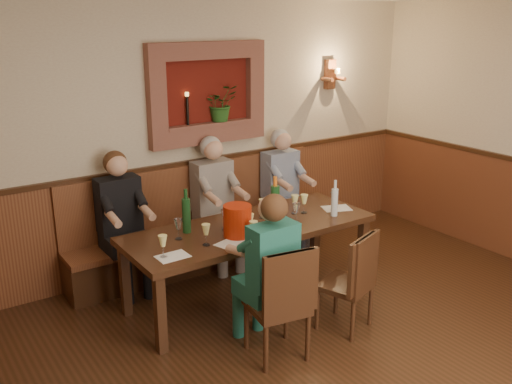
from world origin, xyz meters
The scene contains 31 objects.
room_shell centered at (0.00, 0.00, 1.89)m, with size 6.04×6.04×2.82m.
wainscoting centered at (0.00, 0.00, 0.59)m, with size 6.02×6.02×1.15m.
wall_niche centered at (0.24, 2.94, 1.81)m, with size 1.36×0.30×1.06m.
wall_sconce centered at (1.90, 2.93, 1.94)m, with size 0.25×0.20×0.35m.
dining_table centered at (0.00, 1.85, 0.68)m, with size 2.40×0.90×0.75m.
bench centered at (0.00, 2.79, 0.33)m, with size 3.00×0.45×1.11m.
chair_near_left centered at (-0.37, 0.90, 0.28)m, with size 0.50×0.50×0.97m.
chair_near_right centered at (0.38, 0.92, 0.26)m, with size 0.51×0.51×0.90m.
person_bench_left centered at (-0.92, 2.69, 0.58)m, with size 0.41×0.51×1.41m.
person_bench_mid centered at (0.13, 2.69, 0.59)m, with size 0.42×0.52×1.43m.
person_bench_right centered at (1.04, 2.69, 0.58)m, with size 0.41×0.50×1.40m.
person_chair_front centered at (-0.37, 1.07, 0.56)m, with size 0.39×0.48×1.36m.
spittoon_bucket centered at (-0.24, 1.70, 0.89)m, with size 0.25×0.25×0.29m, color red.
wine_bottle_green_a centered at (0.24, 1.79, 0.94)m, with size 0.10×0.10×0.45m.
wine_bottle_green_b centered at (-0.57, 2.03, 0.92)m, with size 0.09×0.09×0.41m.
water_bottle centered at (0.84, 1.61, 0.90)m, with size 0.08×0.08×0.36m.
tasting_sheet_a centered at (-0.92, 1.61, 0.75)m, with size 0.26×0.19×0.00m, color white.
tasting_sheet_b centered at (0.06, 1.68, 0.75)m, with size 0.29×0.21×0.00m, color white.
tasting_sheet_c centered at (1.00, 1.76, 0.75)m, with size 0.28×0.20×0.00m, color white.
tasting_sheet_d centered at (-0.37, 1.58, 0.75)m, with size 0.28×0.20×0.00m, color white.
wine_glass_0 centered at (-0.99, 1.65, 0.85)m, with size 0.08×0.08×0.19m, color #F7F393, non-canonical shape.
wine_glass_1 centered at (-0.71, 1.93, 0.85)m, with size 0.08×0.08×0.19m, color white, non-canonical shape.
wine_glass_2 centered at (-0.57, 1.67, 0.85)m, with size 0.08×0.08×0.19m, color #F7F393, non-canonical shape.
wine_glass_3 centered at (-0.24, 1.90, 0.85)m, with size 0.08×0.08×0.19m, color white, non-canonical shape.
wine_glass_4 centered at (-0.12, 1.68, 0.85)m, with size 0.08×0.08×0.19m, color #F7F393, non-canonical shape.
wine_glass_5 centered at (0.22, 1.96, 0.85)m, with size 0.08×0.08×0.19m, color #F7F393, non-canonical shape.
wine_glass_6 centered at (0.41, 1.67, 0.85)m, with size 0.08×0.08×0.19m, color white, non-canonical shape.
wine_glass_7 centered at (0.64, 1.85, 0.85)m, with size 0.08×0.08×0.19m, color #F7F393, non-canonical shape.
wine_glass_8 centered at (0.93, 1.73, 0.85)m, with size 0.08×0.08×0.19m, color white, non-canonical shape.
wine_glass_9 centered at (-0.20, 1.50, 0.85)m, with size 0.08×0.08×0.19m, color #F7F393, non-canonical shape.
wine_glass_10 centered at (0.55, 1.88, 0.85)m, with size 0.08×0.08×0.19m, color #F7F393, non-canonical shape.
Camera 1 is at (-2.78, -2.32, 2.66)m, focal length 40.00 mm.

